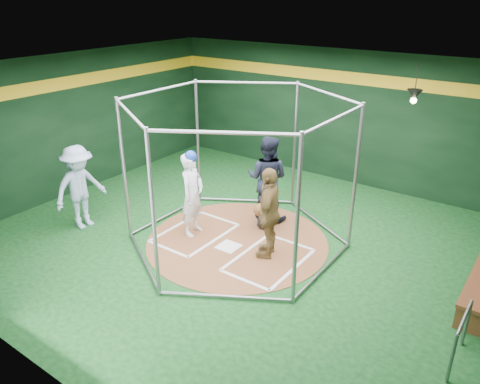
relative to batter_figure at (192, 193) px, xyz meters
The scene contains 13 objects.
room_shell 1.30m from the batter_figure, 14.67° to the left, with size 10.10×9.10×3.53m.
clay_disc 1.38m from the batter_figure, 14.24° to the left, with size 3.80×3.80×0.01m, color brown.
home_plate 1.35m from the batter_figure, ahead, with size 0.43×0.43×0.01m, color white.
batter_box_left 0.92m from the batter_figure, ahead, with size 1.17×1.77×0.01m.
batter_box_right 2.14m from the batter_figure, ahead, with size 1.17×1.77×0.01m.
batting_cage 1.16m from the batter_figure, 14.24° to the left, with size 4.05×4.67×3.00m.
pendant_lamp_near 5.31m from the batter_figure, 50.40° to the left, with size 0.34×0.34×0.90m.
batter_figure is the anchor object (origin of this frame).
visitor_leopard 1.80m from the batter_figure, ahead, with size 1.08×0.45×1.84m, color #9E7F44.
catcher_figure 1.62m from the batter_figure, 43.00° to the left, with size 0.54×0.58×1.03m.
umpire 1.77m from the batter_figure, 59.80° to the left, with size 0.95×0.74×1.96m, color black.
bystander_blue 2.49m from the batter_figure, 152.20° to the right, with size 1.21×0.70×1.88m, color #9CAFCF.
steel_railing 5.60m from the batter_figure, ahead, with size 0.05×0.94×0.80m.
Camera 1 is at (5.05, -6.96, 4.89)m, focal length 35.00 mm.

